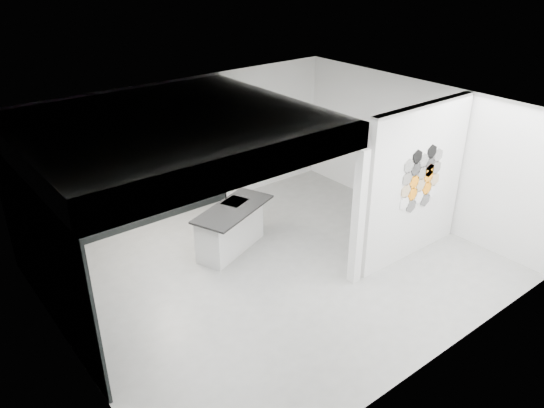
% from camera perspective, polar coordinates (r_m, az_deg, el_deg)
% --- Properties ---
extents(floor, '(7.00, 6.00, 0.01)m').
position_cam_1_polar(floor, '(9.26, 0.67, -7.24)').
color(floor, gray).
extents(partition_panel, '(2.45, 0.15, 2.80)m').
position_cam_1_polar(partition_panel, '(9.44, 15.19, 2.17)').
color(partition_panel, silver).
rests_on(partition_panel, floor).
extents(bay_clad_back, '(4.40, 0.04, 2.35)m').
position_cam_1_polar(bay_clad_back, '(10.41, -15.37, 3.10)').
color(bay_clad_back, black).
rests_on(bay_clad_back, floor).
extents(bay_clad_left, '(0.04, 4.00, 2.35)m').
position_cam_1_polar(bay_clad_left, '(8.14, -23.49, -5.06)').
color(bay_clad_left, black).
rests_on(bay_clad_left, floor).
extents(bulkhead, '(4.40, 4.00, 0.40)m').
position_cam_1_polar(bulkhead, '(8.25, -10.79, 7.74)').
color(bulkhead, silver).
rests_on(bulkhead, corner_column).
extents(corner_column, '(0.16, 0.16, 2.35)m').
position_cam_1_polar(corner_column, '(8.54, 9.25, -1.55)').
color(corner_column, silver).
rests_on(corner_column, floor).
extents(fascia_beam, '(4.40, 0.16, 0.40)m').
position_cam_1_polar(fascia_beam, '(6.71, -2.90, 3.81)').
color(fascia_beam, silver).
rests_on(fascia_beam, corner_column).
extents(wall_basin, '(0.40, 0.60, 0.12)m').
position_cam_1_polar(wall_basin, '(8.18, -21.15, -7.14)').
color(wall_basin, silver).
rests_on(wall_basin, bay_clad_left).
extents(display_shelf, '(3.00, 0.15, 0.04)m').
position_cam_1_polar(display_shelf, '(10.31, -14.71, 3.71)').
color(display_shelf, black).
rests_on(display_shelf, bay_clad_back).
extents(kitchen_island, '(1.79, 1.28, 1.32)m').
position_cam_1_polar(kitchen_island, '(9.69, -4.48, -2.56)').
color(kitchen_island, silver).
rests_on(kitchen_island, floor).
extents(stockpot, '(0.28, 0.28, 0.18)m').
position_cam_1_polar(stockpot, '(9.90, -21.17, 2.47)').
color(stockpot, black).
rests_on(stockpot, display_shelf).
extents(kettle, '(0.17, 0.17, 0.13)m').
position_cam_1_polar(kettle, '(10.56, -11.26, 5.11)').
color(kettle, black).
rests_on(kettle, display_shelf).
extents(glass_bowl, '(0.16, 0.16, 0.11)m').
position_cam_1_polar(glass_bowl, '(10.84, -8.29, 5.85)').
color(glass_bowl, gray).
rests_on(glass_bowl, display_shelf).
extents(glass_vase, '(0.11, 0.11, 0.13)m').
position_cam_1_polar(glass_vase, '(10.84, -8.29, 5.91)').
color(glass_vase, gray).
rests_on(glass_vase, display_shelf).
extents(bottle_dark, '(0.09, 0.09, 0.18)m').
position_cam_1_polar(bottle_dark, '(10.21, -15.66, 4.03)').
color(bottle_dark, black).
rests_on(bottle_dark, display_shelf).
extents(utensil_cup, '(0.09, 0.09, 0.09)m').
position_cam_1_polar(utensil_cup, '(10.05, -18.53, 2.99)').
color(utensil_cup, black).
rests_on(utensil_cup, display_shelf).
extents(hex_tile_cluster, '(1.04, 0.02, 1.16)m').
position_cam_1_polar(hex_tile_cluster, '(9.38, 15.81, 2.64)').
color(hex_tile_cluster, white).
rests_on(hex_tile_cluster, partition_panel).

